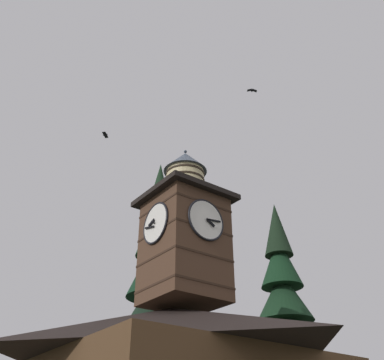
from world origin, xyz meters
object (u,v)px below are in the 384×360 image
object	(u,v)px
clock_tower	(185,233)
pine_tree_behind	(154,331)
flying_bird_low	(105,135)
pine_tree_aside	(289,349)
flying_bird_high	(252,90)

from	to	relation	value
clock_tower	pine_tree_behind	world-z (taller)	pine_tree_behind
pine_tree_behind	flying_bird_low	distance (m)	10.96
clock_tower	flying_bird_low	xyz separation A→B (m)	(3.14, -3.19, 6.20)
clock_tower	pine_tree_aside	world-z (taller)	pine_tree_aside
clock_tower	flying_bird_low	world-z (taller)	flying_bird_low
pine_tree_aside	pine_tree_behind	bearing A→B (deg)	-16.55
clock_tower	flying_bird_high	size ratio (longest dim) A/B	13.98
pine_tree_behind	flying_bird_high	size ratio (longest dim) A/B	30.96
pine_tree_aside	flying_bird_high	xyz separation A→B (m)	(6.47, 5.05, 12.88)
clock_tower	pine_tree_behind	xyz separation A→B (m)	(-1.97, -5.51, -3.21)
flying_bird_high	pine_tree_aside	bearing A→B (deg)	-142.01
pine_tree_behind	clock_tower	bearing A→B (deg)	70.29
clock_tower	flying_bird_high	bearing A→B (deg)	150.81
pine_tree_behind	pine_tree_aside	bearing A→B (deg)	163.45
clock_tower	flying_bird_high	distance (m)	10.00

